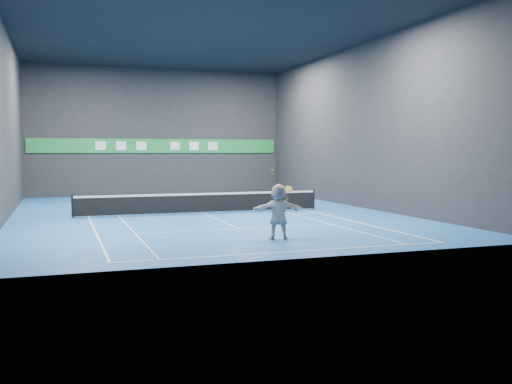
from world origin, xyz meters
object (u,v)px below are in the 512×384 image
object	(u,v)px
player	(279,211)
tennis_ball	(273,170)
tennis_net	(202,202)
tennis_racket	(288,191)

from	to	relation	value
player	tennis_ball	distance (m)	1.47
tennis_net	tennis_racket	xyz separation A→B (m)	(0.89, -9.29, 1.14)
tennis_ball	tennis_racket	world-z (taller)	tennis_ball
tennis_racket	tennis_ball	bearing A→B (deg)	-178.74
player	tennis_net	size ratio (longest dim) A/B	0.16
tennis_ball	tennis_net	world-z (taller)	tennis_ball
tennis_net	tennis_racket	world-z (taller)	tennis_racket
player	tennis_net	bearing A→B (deg)	-73.60
tennis_ball	tennis_racket	bearing A→B (deg)	1.26
player	tennis_net	world-z (taller)	player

